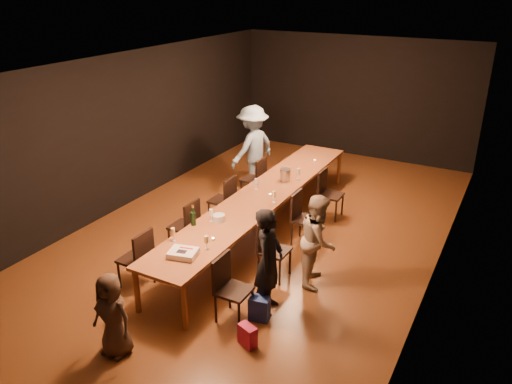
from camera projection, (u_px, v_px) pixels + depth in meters
The scene contains 30 objects.
ground at pixel (262, 232), 9.09m from camera, with size 10.00×10.00×0.00m, color #492212.
room_shell at pixel (263, 121), 8.27m from camera, with size 6.04×10.04×3.02m.
table at pixel (262, 197), 8.81m from camera, with size 0.90×6.00×0.75m.
chair_right_0 at pixel (234, 290), 6.60m from camera, with size 0.42×0.42×0.93m, color black, non-canonical shape.
chair_right_1 at pixel (275, 250), 7.56m from camera, with size 0.42×0.42×0.93m, color black, non-canonical shape.
chair_right_2 at pixel (306, 219), 8.53m from camera, with size 0.42×0.42×0.93m, color black, non-canonical shape.
chair_right_3 at pixel (331, 194), 9.50m from camera, with size 0.42×0.42×0.93m, color black, non-canonical shape.
chair_left_0 at pixel (135, 258), 7.34m from camera, with size 0.42×0.42×0.93m, color black, non-canonical shape.
chair_left_1 at pixel (184, 225), 8.31m from camera, with size 0.42×0.42×0.93m, color black, non-canonical shape.
chair_left_2 at pixel (222, 200), 9.28m from camera, with size 0.42×0.42×0.93m, color black, non-canonical shape.
chair_left_3 at pixel (253, 179), 10.25m from camera, with size 0.42×0.42×0.93m, color black, non-canonical shape.
woman_birthday at pixel (269, 261), 6.68m from camera, with size 0.56×0.37×1.54m, color black.
woman_tan at pixel (318, 240), 7.35m from camera, with size 0.69×0.54×1.42m, color tan.
man_blue at pixel (253, 147), 10.70m from camera, with size 1.18×0.68×1.82m, color #7DA0C1.
child at pixel (112, 315), 5.96m from camera, with size 0.54×0.35×1.10m, color #402E23.
gift_bag_red at pixel (248, 336), 6.24m from camera, with size 0.24×0.13×0.29m, color #BB1C4C.
gift_bag_blue at pixel (259, 308), 6.71m from camera, with size 0.27×0.18×0.34m, color #263FA4.
birthday_cake at pixel (183, 253), 6.83m from camera, with size 0.44×0.38×0.09m.
plate_stack at pixel (219, 218), 7.81m from camera, with size 0.19×0.19×0.11m, color silver.
champagne_bottle at pixel (193, 215), 7.64m from camera, with size 0.08×0.08×0.33m, color black, non-canonical shape.
ice_bucket at pixel (285, 175), 9.36m from camera, with size 0.21×0.21×0.23m, color #B2B2B7.
wineglass_0 at pixel (173, 235), 7.20m from camera, with size 0.06×0.06×0.21m, color beige, non-canonical shape.
wineglass_1 at pixel (207, 242), 6.99m from camera, with size 0.06×0.06×0.21m, color beige, non-canonical shape.
wineglass_2 at pixel (211, 215), 7.78m from camera, with size 0.06×0.06×0.21m, color silver, non-canonical shape.
wineglass_3 at pixel (274, 197), 8.44m from camera, with size 0.06×0.06×0.21m, color beige, non-canonical shape.
wineglass_4 at pixel (256, 184), 8.96m from camera, with size 0.06×0.06×0.21m, color silver, non-canonical shape.
wineglass_5 at pixel (298, 174), 9.42m from camera, with size 0.06×0.06×0.21m, color silver, non-canonical shape.
tealight_near at pixel (213, 239), 7.26m from camera, with size 0.05×0.05×0.03m, color #B2B7B2.
tealight_mid at pixel (270, 195), 8.73m from camera, with size 0.05×0.05×0.03m, color #B2B7B2.
tealight_far at pixel (315, 161), 10.37m from camera, with size 0.05×0.05×0.03m, color #B2B7B2.
Camera 1 is at (3.76, -7.13, 4.27)m, focal length 35.00 mm.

